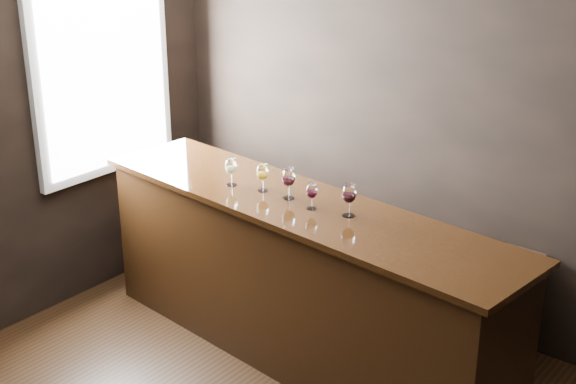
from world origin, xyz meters
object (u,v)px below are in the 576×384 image
Objects in this scene: glass_amber at (262,173)px; glass_red_c at (349,194)px; bar_counter at (298,283)px; glass_red_a at (289,178)px; glass_red_b at (312,191)px; back_bar_shelf at (392,272)px; glass_white at (231,167)px.

glass_red_c is (0.70, -0.00, 0.01)m from glass_amber.
glass_red_a is (-0.10, 0.01, 0.74)m from bar_counter.
glass_red_b is (0.13, -0.04, 0.72)m from bar_counter.
back_bar_shelf is at bearing 55.66° from glass_amber.
glass_red_b is at bearing -6.60° from glass_amber.
glass_white is 0.91× the size of glass_red_a.
glass_amber reaches higher than back_bar_shelf.
glass_red_c is at bearing -80.36° from back_bar_shelf.
glass_amber reaches higher than bar_counter.
back_bar_shelf is 1.28m from glass_red_a.
glass_white is 0.25m from glass_amber.
glass_red_b is at bearing -9.95° from bar_counter.
glass_red_c is at bearing 10.99° from glass_red_b.
back_bar_shelf is 11.11× the size of glass_amber.
glass_white is at bearing 179.73° from glass_red_b.
glass_red_a reaches higher than back_bar_shelf.
glass_red_c reaches higher than glass_white.
back_bar_shelf is (0.24, 0.84, -0.17)m from bar_counter.
bar_counter is 0.92m from glass_white.
glass_red_c is at bearing 7.85° from bar_counter.
bar_counter is at bearing -178.30° from glass_red_c.
glass_white is at bearing -177.23° from glass_red_c.
glass_red_c is (0.95, 0.05, 0.01)m from glass_white.
glass_red_a is (0.22, -0.00, 0.01)m from glass_amber.
back_bar_shelf is at bearing 99.64° from glass_red_c.
glass_red_b is at bearing -0.27° from glass_white.
glass_white is at bearing -170.34° from bar_counter.
glass_red_b is 0.26m from glass_red_c.
glass_red_a is at bearing 179.78° from glass_red_c.
bar_counter is 0.73m from glass_red_b.
back_bar_shelf is 9.98× the size of glass_red_c.
glass_red_b is at bearing -169.01° from glass_red_c.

